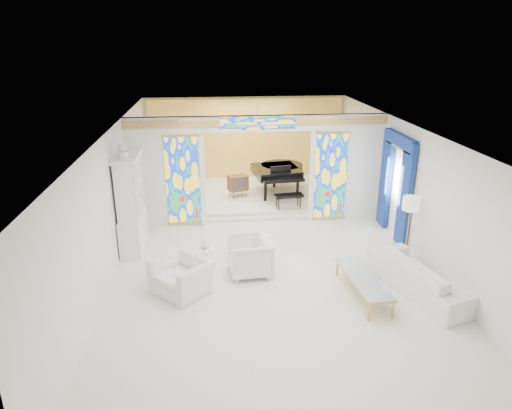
{
  "coord_description": "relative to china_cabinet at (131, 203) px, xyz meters",
  "views": [
    {
      "loc": [
        -1.26,
        -9.97,
        4.95
      ],
      "look_at": [
        -0.23,
        0.2,
        1.17
      ],
      "focal_mm": 32.0,
      "sensor_mm": 36.0,
      "label": 1
    }
  ],
  "objects": [
    {
      "name": "coffee_table",
      "position": [
        4.93,
        -2.76,
        -0.79
      ],
      "size": [
        0.71,
        1.88,
        0.41
      ],
      "rotation": [
        0.0,
        0.0,
        0.08
      ],
      "color": "silver",
      "rests_on": "floor"
    },
    {
      "name": "stained_glass_left",
      "position": [
        1.19,
        1.29,
        0.13
      ],
      "size": [
        0.9,
        0.04,
        2.4
      ],
      "primitive_type": "cube",
      "color": "gold",
      "rests_on": "partition_wall"
    },
    {
      "name": "wall_back",
      "position": [
        3.22,
        5.4,
        0.33
      ],
      "size": [
        7.0,
        0.02,
        3.0
      ],
      "primitive_type": "cube",
      "color": "white",
      "rests_on": "floor"
    },
    {
      "name": "side_table",
      "position": [
        1.76,
        -1.53,
        -0.76
      ],
      "size": [
        0.55,
        0.55,
        0.62
      ],
      "rotation": [
        0.0,
        0.0,
        0.1
      ],
      "color": "white",
      "rests_on": "floor"
    },
    {
      "name": "tv_console",
      "position": [
        2.78,
        3.11,
        -0.55
      ],
      "size": [
        0.68,
        0.58,
        0.68
      ],
      "rotation": [
        0.0,
        0.0,
        0.36
      ],
      "color": "brown",
      "rests_on": "alcove_platform"
    },
    {
      "name": "wall_right",
      "position": [
        6.72,
        -0.6,
        0.33
      ],
      "size": [
        0.02,
        12.0,
        3.0
      ],
      "primitive_type": "cube",
      "color": "white",
      "rests_on": "floor"
    },
    {
      "name": "armchair_right",
      "position": [
        2.73,
        -1.61,
        -0.75
      ],
      "size": [
        0.98,
        0.95,
        0.84
      ],
      "primitive_type": "imported",
      "rotation": [
        0.0,
        0.0,
        -1.51
      ],
      "color": "white",
      "rests_on": "floor"
    },
    {
      "name": "wall_left",
      "position": [
        -0.28,
        -0.6,
        0.33
      ],
      "size": [
        0.02,
        12.0,
        3.0
      ],
      "primitive_type": "cube",
      "color": "white",
      "rests_on": "floor"
    },
    {
      "name": "sofa",
      "position": [
        6.17,
        -2.73,
        -0.81
      ],
      "size": [
        1.63,
        2.65,
        0.72
      ],
      "primitive_type": "imported",
      "rotation": [
        0.0,
        0.0,
        1.86
      ],
      "color": "white",
      "rests_on": "floor"
    },
    {
      "name": "wall_front",
      "position": [
        3.22,
        -6.6,
        0.33
      ],
      "size": [
        7.0,
        0.02,
        3.0
      ],
      "primitive_type": "cube",
      "color": "white",
      "rests_on": "floor"
    },
    {
      "name": "floor_lamp",
      "position": [
        6.42,
        -1.32,
        0.17
      ],
      "size": [
        0.43,
        0.43,
        1.56
      ],
      "rotation": [
        0.0,
        0.0,
        0.15
      ],
      "color": "gold",
      "rests_on": "floor"
    },
    {
      "name": "alcove_platform",
      "position": [
        3.22,
        3.5,
        -1.08
      ],
      "size": [
        6.8,
        3.8,
        0.18
      ],
      "primitive_type": "cube",
      "color": "white",
      "rests_on": "floor"
    },
    {
      "name": "blue_drapes",
      "position": [
        6.62,
        0.1,
        0.41
      ],
      "size": [
        0.14,
        1.85,
        2.65
      ],
      "color": "navy",
      "rests_on": "wall_right"
    },
    {
      "name": "vase",
      "position": [
        1.76,
        -1.53,
        -0.44
      ],
      "size": [
        0.24,
        0.24,
        0.2
      ],
      "primitive_type": "imported",
      "rotation": [
        0.0,
        0.0,
        -0.38
      ],
      "color": "silver",
      "rests_on": "side_table"
    },
    {
      "name": "china_cabinet",
      "position": [
        0.0,
        0.0,
        0.0
      ],
      "size": [
        0.56,
        1.46,
        2.72
      ],
      "color": "white",
      "rests_on": "floor"
    },
    {
      "name": "grand_piano",
      "position": [
        4.13,
        3.42,
        -0.29
      ],
      "size": [
        1.76,
        2.74,
        1.04
      ],
      "rotation": [
        0.0,
        0.0,
        0.12
      ],
      "color": "black",
      "rests_on": "alcove_platform"
    },
    {
      "name": "partition_wall",
      "position": [
        3.22,
        1.4,
        0.48
      ],
      "size": [
        7.0,
        0.22,
        3.0
      ],
      "color": "white",
      "rests_on": "floor"
    },
    {
      "name": "floor",
      "position": [
        3.22,
        -0.6,
        -1.17
      ],
      "size": [
        12.0,
        12.0,
        0.0
      ],
      "primitive_type": "plane",
      "color": "white",
      "rests_on": "ground"
    },
    {
      "name": "stained_glass_right",
      "position": [
        5.25,
        1.29,
        0.13
      ],
      "size": [
        0.9,
        0.04,
        2.4
      ],
      "primitive_type": "cube",
      "color": "gold",
      "rests_on": "partition_wall"
    },
    {
      "name": "stained_glass_transom",
      "position": [
        3.22,
        1.29,
        1.65
      ],
      "size": [
        2.0,
        0.04,
        0.34
      ],
      "primitive_type": "cube",
      "color": "gold",
      "rests_on": "partition_wall"
    },
    {
      "name": "ceiling",
      "position": [
        3.22,
        -0.6,
        1.83
      ],
      "size": [
        7.0,
        12.0,
        0.02
      ],
      "primitive_type": "cube",
      "color": "white",
      "rests_on": "wall_back"
    },
    {
      "name": "chandelier",
      "position": [
        3.42,
        3.4,
        1.38
      ],
      "size": [
        0.48,
        0.48,
        0.3
      ],
      "primitive_type": "cylinder",
      "color": "gold",
      "rests_on": "ceiling"
    },
    {
      "name": "armchair_left",
      "position": [
        1.28,
        -2.23,
        -0.81
      ],
      "size": [
        1.46,
        1.46,
        0.72
      ],
      "primitive_type": "imported",
      "rotation": [
        0.0,
        0.0,
        -0.78
      ],
      "color": "silver",
      "rests_on": "floor"
    },
    {
      "name": "gold_curtain_back",
      "position": [
        3.22,
        5.28,
        0.33
      ],
      "size": [
        6.7,
        0.1,
        2.9
      ],
      "primitive_type": "cube",
      "color": "gold",
      "rests_on": "wall_back"
    }
  ]
}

